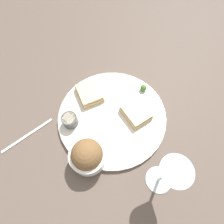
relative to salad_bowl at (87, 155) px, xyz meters
The scene contains 9 objects.
ground_plane 0.16m from the salad_bowl, 125.61° to the left, with size 4.00×4.00×0.00m, color brown.
dinner_plate 0.16m from the salad_bowl, 125.61° to the left, with size 0.35×0.35×0.01m.
salad_bowl is the anchor object (origin of this frame).
sauce_ramekin 0.13m from the salad_bowl, behind, with size 0.05×0.05×0.04m.
cheese_toast_near 0.20m from the salad_bowl, 105.45° to the left, with size 0.09×0.08×0.03m.
cheese_toast_far 0.22m from the salad_bowl, 153.77° to the left, with size 0.10×0.08×0.03m.
wine_glass 0.22m from the salad_bowl, 44.96° to the left, with size 0.07×0.07×0.16m.
garnish 0.30m from the salad_bowl, 114.64° to the left, with size 0.02×0.02×0.02m.
fork 0.22m from the salad_bowl, 139.48° to the right, with size 0.04×0.17×0.01m.
Camera 1 is at (0.22, -0.12, 0.53)m, focal length 28.00 mm.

